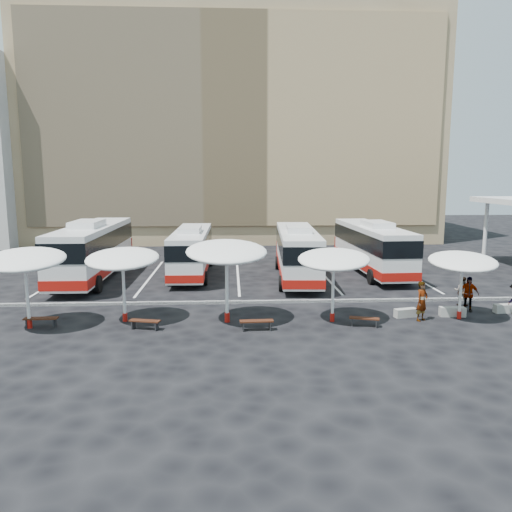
{
  "coord_description": "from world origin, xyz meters",
  "views": [
    {
      "loc": [
        -0.47,
        -25.88,
        6.88
      ],
      "look_at": [
        1.0,
        3.0,
        2.2
      ],
      "focal_mm": 35.0,
      "sensor_mm": 36.0,
      "label": 1
    }
  ],
  "objects_px": {
    "wood_bench_3": "(364,320)",
    "passenger_0": "(422,301)",
    "sunshade_2": "(227,252)",
    "wood_bench_1": "(145,322)",
    "bus_1": "(192,250)",
    "wood_bench_0": "(41,320)",
    "passenger_1": "(462,291)",
    "bus_2": "(297,251)",
    "conc_bench_1": "(452,312)",
    "passenger_2": "(468,294)",
    "sunshade_3": "(334,259)",
    "conc_bench_0": "(406,313)",
    "conc_bench_2": "(505,308)",
    "sunshade_1": "(123,259)",
    "sunshade_0": "(25,260)",
    "sunshade_4": "(463,262)",
    "wood_bench_2": "(257,323)",
    "bus_0": "(93,249)",
    "bus_3": "(372,246)"
  },
  "relations": [
    {
      "from": "wood_bench_3",
      "to": "passenger_0",
      "type": "xyz_separation_m",
      "value": [
        2.98,
        0.78,
        0.64
      ]
    },
    {
      "from": "bus_2",
      "to": "bus_3",
      "type": "height_order",
      "value": "bus_3"
    },
    {
      "from": "sunshade_2",
      "to": "wood_bench_1",
      "type": "relative_size",
      "value": 2.87
    },
    {
      "from": "sunshade_3",
      "to": "wood_bench_2",
      "type": "distance_m",
      "value": 4.69
    },
    {
      "from": "sunshade_3",
      "to": "bus_3",
      "type": "bearing_deg",
      "value": 66.33
    },
    {
      "from": "sunshade_4",
      "to": "wood_bench_1",
      "type": "bearing_deg",
      "value": -176.38
    },
    {
      "from": "sunshade_1",
      "to": "sunshade_3",
      "type": "bearing_deg",
      "value": -2.86
    },
    {
      "from": "sunshade_3",
      "to": "passenger_1",
      "type": "distance_m",
      "value": 8.24
    },
    {
      "from": "bus_1",
      "to": "sunshade_0",
      "type": "height_order",
      "value": "sunshade_0"
    },
    {
      "from": "wood_bench_2",
      "to": "conc_bench_1",
      "type": "relative_size",
      "value": 1.25
    },
    {
      "from": "wood_bench_1",
      "to": "sunshade_0",
      "type": "bearing_deg",
      "value": 174.88
    },
    {
      "from": "bus_3",
      "to": "passenger_0",
      "type": "xyz_separation_m",
      "value": [
        -0.96,
        -12.07,
        -0.97
      ]
    },
    {
      "from": "bus_3",
      "to": "sunshade_0",
      "type": "bearing_deg",
      "value": -149.32
    },
    {
      "from": "conc_bench_0",
      "to": "passenger_0",
      "type": "relative_size",
      "value": 0.59
    },
    {
      "from": "bus_0",
      "to": "wood_bench_1",
      "type": "relative_size",
      "value": 8.73
    },
    {
      "from": "sunshade_0",
      "to": "passenger_2",
      "type": "bearing_deg",
      "value": 4.71
    },
    {
      "from": "bus_0",
      "to": "passenger_1",
      "type": "distance_m",
      "value": 23.04
    },
    {
      "from": "wood_bench_1",
      "to": "conc_bench_1",
      "type": "bearing_deg",
      "value": 5.32
    },
    {
      "from": "wood_bench_0",
      "to": "bus_0",
      "type": "bearing_deg",
      "value": 92.62
    },
    {
      "from": "wood_bench_1",
      "to": "passenger_0",
      "type": "height_order",
      "value": "passenger_0"
    },
    {
      "from": "wood_bench_2",
      "to": "passenger_1",
      "type": "height_order",
      "value": "passenger_1"
    },
    {
      "from": "sunshade_2",
      "to": "sunshade_3",
      "type": "relative_size",
      "value": 1.0
    },
    {
      "from": "bus_3",
      "to": "wood_bench_1",
      "type": "height_order",
      "value": "bus_3"
    },
    {
      "from": "bus_1",
      "to": "bus_2",
      "type": "distance_m",
      "value": 7.4
    },
    {
      "from": "bus_3",
      "to": "wood_bench_0",
      "type": "height_order",
      "value": "bus_3"
    },
    {
      "from": "sunshade_3",
      "to": "conc_bench_0",
      "type": "distance_m",
      "value": 4.7
    },
    {
      "from": "conc_bench_0",
      "to": "passenger_2",
      "type": "height_order",
      "value": "passenger_2"
    },
    {
      "from": "sunshade_4",
      "to": "bus_2",
      "type": "bearing_deg",
      "value": 123.35
    },
    {
      "from": "bus_2",
      "to": "sunshade_0",
      "type": "distance_m",
      "value": 17.26
    },
    {
      "from": "sunshade_4",
      "to": "wood_bench_3",
      "type": "relative_size",
      "value": 2.71
    },
    {
      "from": "sunshade_4",
      "to": "passenger_2",
      "type": "relative_size",
      "value": 2.09
    },
    {
      "from": "sunshade_3",
      "to": "passenger_2",
      "type": "relative_size",
      "value": 2.3
    },
    {
      "from": "sunshade_3",
      "to": "conc_bench_2",
      "type": "xyz_separation_m",
      "value": [
        9.08,
        1.07,
        -2.78
      ]
    },
    {
      "from": "bus_3",
      "to": "sunshade_2",
      "type": "distance_m",
      "value": 15.72
    },
    {
      "from": "wood_bench_2",
      "to": "passenger_0",
      "type": "relative_size",
      "value": 0.8
    },
    {
      "from": "passenger_0",
      "to": "bus_1",
      "type": "bearing_deg",
      "value": 101.96
    },
    {
      "from": "sunshade_4",
      "to": "wood_bench_2",
      "type": "xyz_separation_m",
      "value": [
        -9.92,
        -1.34,
        -2.46
      ]
    },
    {
      "from": "sunshade_0",
      "to": "passenger_0",
      "type": "bearing_deg",
      "value": 0.81
    },
    {
      "from": "sunshade_0",
      "to": "sunshade_4",
      "type": "xyz_separation_m",
      "value": [
        20.24,
        0.47,
        -0.34
      ]
    },
    {
      "from": "wood_bench_0",
      "to": "passenger_1",
      "type": "bearing_deg",
      "value": 7.74
    },
    {
      "from": "wood_bench_3",
      "to": "passenger_0",
      "type": "bearing_deg",
      "value": 14.71
    },
    {
      "from": "wood_bench_0",
      "to": "sunshade_0",
      "type": "bearing_deg",
      "value": -172.07
    },
    {
      "from": "bus_0",
      "to": "bus_2",
      "type": "relative_size",
      "value": 1.09
    },
    {
      "from": "bus_2",
      "to": "sunshade_1",
      "type": "bearing_deg",
      "value": -131.17
    },
    {
      "from": "passenger_1",
      "to": "bus_2",
      "type": "bearing_deg",
      "value": -14.74
    },
    {
      "from": "sunshade_0",
      "to": "sunshade_3",
      "type": "distance_m",
      "value": 14.01
    },
    {
      "from": "bus_1",
      "to": "sunshade_2",
      "type": "relative_size",
      "value": 2.62
    },
    {
      "from": "wood_bench_3",
      "to": "conc_bench_0",
      "type": "xyz_separation_m",
      "value": [
        2.44,
        1.42,
        -0.11
      ]
    },
    {
      "from": "conc_bench_1",
      "to": "passenger_2",
      "type": "xyz_separation_m",
      "value": [
        1.17,
        0.85,
        0.67
      ]
    },
    {
      "from": "wood_bench_1",
      "to": "conc_bench_0",
      "type": "relative_size",
      "value": 1.29
    }
  ]
}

